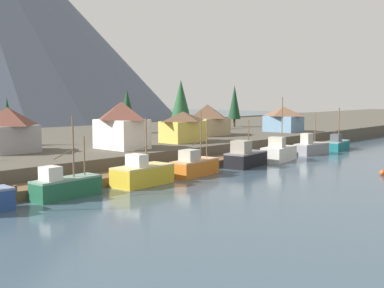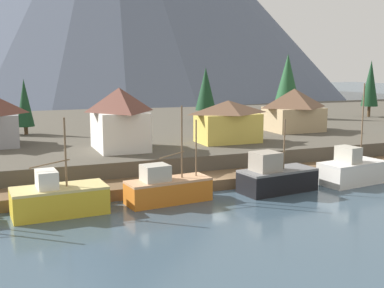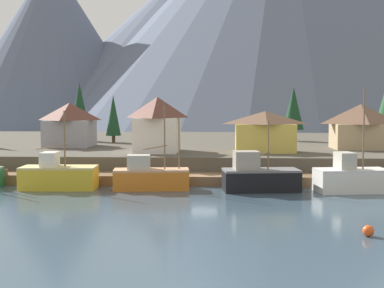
{
  "view_description": "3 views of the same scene",
  "coord_description": "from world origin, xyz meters",
  "px_view_note": "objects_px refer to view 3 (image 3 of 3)",
  "views": [
    {
      "loc": [
        -51.46,
        -43.14,
        10.11
      ],
      "look_at": [
        -1.4,
        1.91,
        3.41
      ],
      "focal_mm": 47.21,
      "sensor_mm": 36.0,
      "label": 1
    },
    {
      "loc": [
        -18.18,
        -40.0,
        11.47
      ],
      "look_at": [
        -1.5,
        1.64,
        4.21
      ],
      "focal_mm": 46.42,
      "sensor_mm": 36.0,
      "label": 2
    },
    {
      "loc": [
        1.64,
        -51.51,
        7.93
      ],
      "look_at": [
        -1.42,
        3.25,
        4.0
      ],
      "focal_mm": 49.5,
      "sensor_mm": 36.0,
      "label": 3
    }
  ],
  "objects_px": {
    "conifer_back_right": "(80,108)",
    "channel_buoy": "(368,231)",
    "fishing_boat_yellow": "(58,176)",
    "house_grey": "(70,124)",
    "conifer_near_right": "(293,108)",
    "fishing_boat_black": "(259,177)",
    "conifer_back_left": "(113,115)",
    "fishing_boat_white": "(351,178)",
    "house_yellow": "(265,131)",
    "house_white": "(157,124)",
    "fishing_boat_orange": "(150,177)",
    "house_tan": "(361,126)"
  },
  "relations": [
    {
      "from": "fishing_boat_white",
      "to": "conifer_near_right",
      "type": "xyz_separation_m",
      "value": [
        -0.84,
        33.81,
        6.33
      ]
    },
    {
      "from": "fishing_boat_white",
      "to": "conifer_back_left",
      "type": "xyz_separation_m",
      "value": [
        -28.15,
        28.89,
        5.28
      ]
    },
    {
      "from": "house_white",
      "to": "house_grey",
      "type": "xyz_separation_m",
      "value": [
        -12.78,
        7.62,
        -0.33
      ]
    },
    {
      "from": "fishing_boat_black",
      "to": "conifer_near_right",
      "type": "distance_m",
      "value": 35.22
    },
    {
      "from": "fishing_boat_black",
      "to": "house_yellow",
      "type": "distance_m",
      "value": 13.91
    },
    {
      "from": "fishing_boat_orange",
      "to": "conifer_back_right",
      "type": "xyz_separation_m",
      "value": [
        -15.35,
        32.0,
        6.37
      ]
    },
    {
      "from": "house_yellow",
      "to": "house_tan",
      "type": "height_order",
      "value": "house_tan"
    },
    {
      "from": "house_tan",
      "to": "house_grey",
      "type": "height_order",
      "value": "house_grey"
    },
    {
      "from": "fishing_boat_yellow",
      "to": "house_tan",
      "type": "xyz_separation_m",
      "value": [
        33.3,
        18.7,
        4.18
      ]
    },
    {
      "from": "house_yellow",
      "to": "house_tan",
      "type": "bearing_deg",
      "value": 24.01
    },
    {
      "from": "conifer_back_left",
      "to": "channel_buoy",
      "type": "height_order",
      "value": "conifer_back_left"
    },
    {
      "from": "conifer_near_right",
      "to": "fishing_boat_white",
      "type": "bearing_deg",
      "value": -88.58
    },
    {
      "from": "house_yellow",
      "to": "house_white",
      "type": "distance_m",
      "value": 12.78
    },
    {
      "from": "conifer_back_right",
      "to": "channel_buoy",
      "type": "bearing_deg",
      "value": -57.8
    },
    {
      "from": "fishing_boat_black",
      "to": "conifer_near_right",
      "type": "xyz_separation_m",
      "value": [
        7.69,
        33.79,
        6.27
      ]
    },
    {
      "from": "fishing_boat_yellow",
      "to": "house_grey",
      "type": "distance_m",
      "value": 21.51
    },
    {
      "from": "fishing_boat_orange",
      "to": "house_tan",
      "type": "relative_size",
      "value": 1.11
    },
    {
      "from": "fishing_boat_black",
      "to": "conifer_back_left",
      "type": "xyz_separation_m",
      "value": [
        -19.63,
        28.88,
        5.22
      ]
    },
    {
      "from": "fishing_boat_orange",
      "to": "conifer_back_right",
      "type": "bearing_deg",
      "value": 108.98
    },
    {
      "from": "house_grey",
      "to": "channel_buoy",
      "type": "height_order",
      "value": "house_grey"
    },
    {
      "from": "channel_buoy",
      "to": "fishing_boat_white",
      "type": "bearing_deg",
      "value": 79.85
    },
    {
      "from": "house_yellow",
      "to": "house_white",
      "type": "relative_size",
      "value": 1.03
    },
    {
      "from": "house_yellow",
      "to": "conifer_near_right",
      "type": "xyz_separation_m",
      "value": [
        6.03,
        20.47,
        2.62
      ]
    },
    {
      "from": "house_grey",
      "to": "house_tan",
      "type": "bearing_deg",
      "value": -2.77
    },
    {
      "from": "conifer_near_right",
      "to": "fishing_boat_yellow",
      "type": "bearing_deg",
      "value": -128.59
    },
    {
      "from": "fishing_boat_yellow",
      "to": "conifer_back_left",
      "type": "xyz_separation_m",
      "value": [
        -0.52,
        28.66,
        5.3
      ]
    },
    {
      "from": "house_yellow",
      "to": "conifer_back_right",
      "type": "distance_m",
      "value": 33.36
    },
    {
      "from": "fishing_boat_white",
      "to": "channel_buoy",
      "type": "height_order",
      "value": "fishing_boat_white"
    },
    {
      "from": "fishing_boat_black",
      "to": "conifer_back_right",
      "type": "relative_size",
      "value": 0.81
    },
    {
      "from": "conifer_near_right",
      "to": "channel_buoy",
      "type": "height_order",
      "value": "conifer_near_right"
    },
    {
      "from": "house_white",
      "to": "fishing_boat_black",
      "type": "bearing_deg",
      "value": -49.82
    },
    {
      "from": "house_white",
      "to": "fishing_boat_yellow",
      "type": "bearing_deg",
      "value": -121.81
    },
    {
      "from": "fishing_boat_black",
      "to": "channel_buoy",
      "type": "distance_m",
      "value": 17.94
    },
    {
      "from": "fishing_boat_orange",
      "to": "channel_buoy",
      "type": "xyz_separation_m",
      "value": [
        15.76,
        -17.4,
        -0.86
      ]
    },
    {
      "from": "house_yellow",
      "to": "house_grey",
      "type": "distance_m",
      "value": 26.6
    },
    {
      "from": "house_white",
      "to": "fishing_boat_orange",
      "type": "bearing_deg",
      "value": -86.39
    },
    {
      "from": "fishing_boat_white",
      "to": "house_tan",
      "type": "bearing_deg",
      "value": 64.98
    },
    {
      "from": "house_yellow",
      "to": "conifer_near_right",
      "type": "relative_size",
      "value": 0.86
    },
    {
      "from": "house_white",
      "to": "conifer_back_left",
      "type": "distance_m",
      "value": 17.92
    },
    {
      "from": "house_white",
      "to": "conifer_back_left",
      "type": "bearing_deg",
      "value": 118.46
    },
    {
      "from": "fishing_boat_yellow",
      "to": "house_grey",
      "type": "xyz_separation_m",
      "value": [
        -4.77,
        20.54,
        4.27
      ]
    },
    {
      "from": "house_yellow",
      "to": "house_white",
      "type": "height_order",
      "value": "house_white"
    },
    {
      "from": "fishing_boat_yellow",
      "to": "house_white",
      "type": "distance_m",
      "value": 15.89
    },
    {
      "from": "fishing_boat_orange",
      "to": "fishing_boat_white",
      "type": "distance_m",
      "value": 18.81
    },
    {
      "from": "conifer_back_right",
      "to": "fishing_boat_orange",
      "type": "bearing_deg",
      "value": -64.37
    },
    {
      "from": "fishing_boat_black",
      "to": "house_grey",
      "type": "height_order",
      "value": "house_grey"
    },
    {
      "from": "house_grey",
      "to": "conifer_back_right",
      "type": "xyz_separation_m",
      "value": [
        -1.76,
        11.58,
        2.07
      ]
    },
    {
      "from": "house_grey",
      "to": "conifer_near_right",
      "type": "distance_m",
      "value": 34.21
    },
    {
      "from": "fishing_boat_white",
      "to": "house_grey",
      "type": "bearing_deg",
      "value": 139.0
    },
    {
      "from": "fishing_boat_orange",
      "to": "fishing_boat_black",
      "type": "height_order",
      "value": "fishing_boat_orange"
    }
  ]
}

